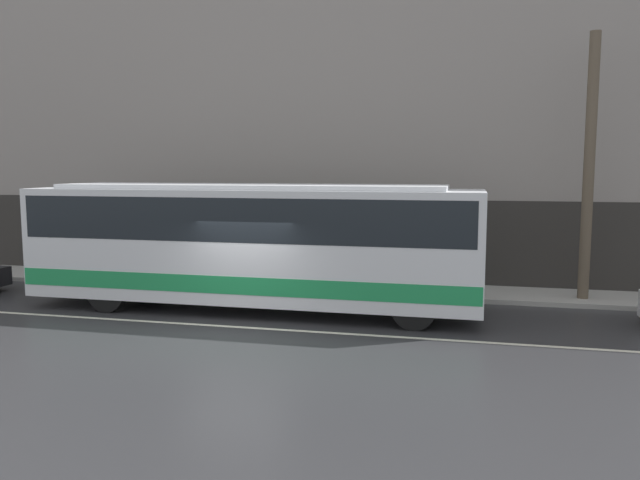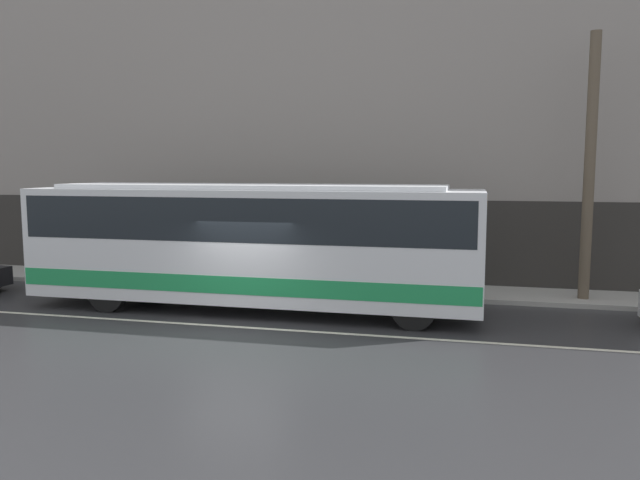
# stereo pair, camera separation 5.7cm
# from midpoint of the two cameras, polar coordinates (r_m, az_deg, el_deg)

# --- Properties ---
(ground_plane) EXTENTS (60.00, 60.00, 0.00)m
(ground_plane) POSITION_cam_midpoint_polar(r_m,az_deg,el_deg) (15.30, -7.67, -7.90)
(ground_plane) COLOR #2D2D30
(sidewalk) EXTENTS (60.00, 2.21, 0.14)m
(sidewalk) POSITION_cam_midpoint_polar(r_m,az_deg,el_deg) (20.02, -2.43, -4.17)
(sidewalk) COLOR #A09E99
(sidewalk) RESTS_ON ground_plane
(building_facade) EXTENTS (60.00, 0.35, 11.51)m
(building_facade) POSITION_cam_midpoint_polar(r_m,az_deg,el_deg) (20.93, -1.57, 11.39)
(building_facade) COLOR gray
(building_facade) RESTS_ON ground_plane
(lane_stripe) EXTENTS (54.00, 0.14, 0.01)m
(lane_stripe) POSITION_cam_midpoint_polar(r_m,az_deg,el_deg) (15.30, -7.67, -7.88)
(lane_stripe) COLOR beige
(lane_stripe) RESTS_ON ground_plane
(transit_bus) EXTENTS (12.11, 2.54, 3.38)m
(transit_bus) POSITION_cam_midpoint_polar(r_m,az_deg,el_deg) (16.73, -6.46, 0.02)
(transit_bus) COLOR silver
(transit_bus) RESTS_ON ground_plane
(utility_pole_near) EXTENTS (0.30, 0.30, 7.36)m
(utility_pole_near) POSITION_cam_midpoint_polar(r_m,az_deg,el_deg) (18.88, 23.30, 6.09)
(utility_pole_near) COLOR brown
(utility_pole_near) RESTS_ON sidewalk
(pedestrian_waiting) EXTENTS (0.36, 0.36, 1.72)m
(pedestrian_waiting) POSITION_cam_midpoint_polar(r_m,az_deg,el_deg) (21.29, -10.60, -1.24)
(pedestrian_waiting) COLOR #333338
(pedestrian_waiting) RESTS_ON sidewalk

